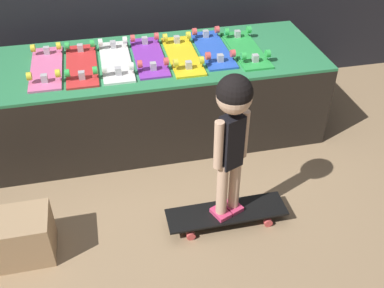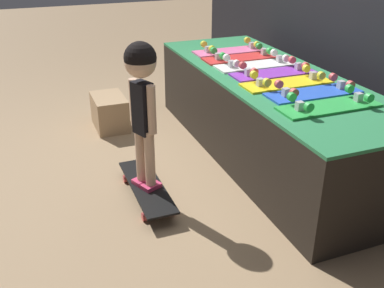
# 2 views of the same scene
# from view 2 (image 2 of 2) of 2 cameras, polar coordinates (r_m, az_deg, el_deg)

# --- Properties ---
(ground_plane) EXTENTS (16.00, 16.00, 0.00)m
(ground_plane) POSITION_cam_2_polar(r_m,az_deg,el_deg) (3.32, 0.68, -2.69)
(ground_plane) COLOR #9E7F5B
(display_rack) EXTENTS (2.45, 0.85, 0.63)m
(display_rack) POSITION_cam_2_polar(r_m,az_deg,el_deg) (3.42, 9.74, 3.65)
(display_rack) COLOR black
(display_rack) RESTS_ON ground_plane
(skateboard_pink_on_rack) EXTENTS (0.21, 0.62, 0.09)m
(skateboard_pink_on_rack) POSITION_cam_2_polar(r_m,az_deg,el_deg) (3.90, 4.86, 11.82)
(skateboard_pink_on_rack) COLOR pink
(skateboard_pink_on_rack) RESTS_ON display_rack
(skateboard_red_on_rack) EXTENTS (0.21, 0.62, 0.09)m
(skateboard_red_on_rack) POSITION_cam_2_polar(r_m,az_deg,el_deg) (3.70, 6.28, 10.96)
(skateboard_red_on_rack) COLOR red
(skateboard_red_on_rack) RESTS_ON display_rack
(skateboard_white_on_rack) EXTENTS (0.21, 0.62, 0.09)m
(skateboard_white_on_rack) POSITION_cam_2_polar(r_m,az_deg,el_deg) (3.50, 8.09, 10.02)
(skateboard_white_on_rack) COLOR white
(skateboard_white_on_rack) RESTS_ON display_rack
(skateboard_purple_on_rack) EXTENTS (0.21, 0.62, 0.09)m
(skateboard_purple_on_rack) POSITION_cam_2_polar(r_m,az_deg,el_deg) (3.32, 10.31, 8.98)
(skateboard_purple_on_rack) COLOR purple
(skateboard_purple_on_rack) RESTS_ON display_rack
(skateboard_yellow_on_rack) EXTENTS (0.21, 0.62, 0.09)m
(skateboard_yellow_on_rack) POSITION_cam_2_polar(r_m,az_deg,el_deg) (3.11, 11.95, 7.72)
(skateboard_yellow_on_rack) COLOR yellow
(skateboard_yellow_on_rack) RESTS_ON display_rack
(skateboard_blue_on_rack) EXTENTS (0.21, 0.62, 0.09)m
(skateboard_blue_on_rack) POSITION_cam_2_polar(r_m,az_deg,el_deg) (2.96, 15.19, 6.43)
(skateboard_blue_on_rack) COLOR blue
(skateboard_blue_on_rack) RESTS_ON display_rack
(skateboard_green_on_rack) EXTENTS (0.21, 0.62, 0.09)m
(skateboard_green_on_rack) POSITION_cam_2_polar(r_m,az_deg,el_deg) (2.76, 17.03, 4.76)
(skateboard_green_on_rack) COLOR green
(skateboard_green_on_rack) RESTS_ON display_rack
(skateboard_on_floor) EXTENTS (0.73, 0.20, 0.09)m
(skateboard_on_floor) POSITION_cam_2_polar(r_m,az_deg,el_deg) (2.92, -5.76, -5.49)
(skateboard_on_floor) COLOR black
(skateboard_on_floor) RESTS_ON ground_plane
(child) EXTENTS (0.21, 0.19, 0.92)m
(child) POSITION_cam_2_polar(r_m,az_deg,el_deg) (2.64, -6.40, 6.94)
(child) COLOR #E03D6B
(child) RESTS_ON skateboard_on_floor
(storage_box) EXTENTS (0.41, 0.26, 0.28)m
(storage_box) POSITION_cam_2_polar(r_m,az_deg,el_deg) (3.96, -10.43, 4.02)
(storage_box) COLOR tan
(storage_box) RESTS_ON ground_plane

